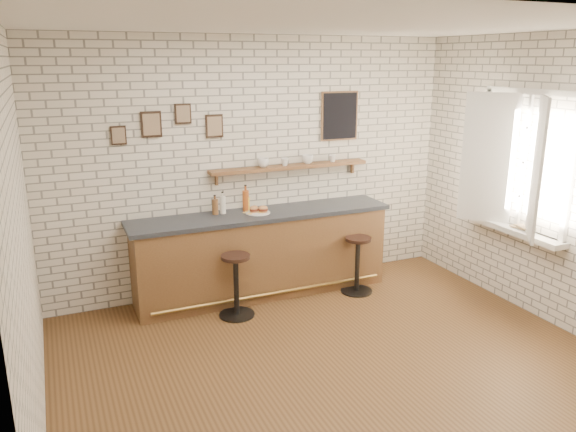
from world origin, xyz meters
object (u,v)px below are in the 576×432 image
bar_stool_right (357,263)px  book_lower (518,229)px  bar_counter (262,253)px  ciabatta_sandwich (259,209)px  bitters_bottle_amber (246,200)px  shelf_cup_b (285,162)px  sandwich_plate (258,213)px  shelf_cup_c (308,159)px  bitters_bottle_brown (215,206)px  shelf_cup_d (332,158)px  condiment_bottle_yellow (247,203)px  shelf_cup_a (263,163)px  book_upper (520,227)px  bitters_bottle_white (223,205)px  bar_stool_left (236,283)px

bar_stool_right → book_lower: 1.84m
bar_counter → ciabatta_sandwich: 0.55m
bitters_bottle_amber → shelf_cup_b: 0.67m
sandwich_plate → shelf_cup_c: size_ratio=2.06×
book_lower → bar_stool_right: bearing=131.5°
bitters_bottle_brown → shelf_cup_b: bearing=4.0°
ciabatta_sandwich → shelf_cup_d: shelf_cup_d is taller
condiment_bottle_yellow → shelf_cup_a: shelf_cup_a is taller
sandwich_plate → shelf_cup_b: shelf_cup_b is taller
sandwich_plate → book_upper: size_ratio=1.40×
bitters_bottle_white → shelf_cup_d: shelf_cup_d is taller
bitters_bottle_white → bar_stool_left: (-0.06, -0.60, -0.74)m
bitters_bottle_brown → bar_counter: bearing=-14.9°
bitters_bottle_white → book_lower: 3.30m
ciabatta_sandwich → shelf_cup_d: (1.06, 0.21, 0.48)m
ciabatta_sandwich → bar_stool_right: 1.36m
bitters_bottle_brown → bitters_bottle_amber: (0.37, -0.00, 0.03)m
bar_stool_right → bar_stool_left: bearing=-178.3°
sandwich_plate → shelf_cup_d: 1.21m
bitters_bottle_brown → shelf_cup_d: (1.54, 0.06, 0.44)m
bitters_bottle_white → bar_stool_right: (1.49, -0.55, -0.74)m
sandwich_plate → bar_stool_right: bearing=-20.1°
sandwich_plate → shelf_cup_d: bearing=11.0°
shelf_cup_b → book_lower: size_ratio=0.41×
bitters_bottle_brown → ciabatta_sandwich: bearing=-17.1°
bar_counter → ciabatta_sandwich: bearing=-169.6°
sandwich_plate → shelf_cup_c: 0.93m
sandwich_plate → shelf_cup_b: size_ratio=2.93×
shelf_cup_a → ciabatta_sandwich: bearing=-138.3°
ciabatta_sandwich → bitters_bottle_brown: bitters_bottle_brown is taller
shelf_cup_d → bar_stool_left: bearing=-157.7°
sandwich_plate → shelf_cup_c: (0.73, 0.21, 0.54)m
bar_stool_left → bar_stool_right: 1.54m
shelf_cup_d → bar_stool_right: bearing=-87.6°
bitters_bottle_brown → bar_stool_left: 0.94m
shelf_cup_c → sandwich_plate: bearing=126.8°
book_lower → ciabatta_sandwich: bearing=138.8°
bitters_bottle_amber → book_lower: bitters_bottle_amber is taller
bitters_bottle_amber → shelf_cup_c: 0.93m
shelf_cup_c → book_upper: 2.52m
condiment_bottle_yellow → shelf_cup_a: (0.24, 0.06, 0.45)m
bar_stool_left → shelf_cup_b: shelf_cup_b is taller
bar_counter → book_upper: size_ratio=15.52×
bitters_bottle_amber → shelf_cup_c: shelf_cup_c is taller
condiment_bottle_yellow → bar_counter: bearing=-45.8°
bitters_bottle_brown → bitters_bottle_amber: bitters_bottle_amber is taller
bitters_bottle_brown → condiment_bottle_yellow: (0.38, 0.00, -0.00)m
shelf_cup_d → ciabatta_sandwich: bearing=-170.4°
shelf_cup_a → book_upper: 2.95m
shelf_cup_b → bar_stool_left: bearing=157.0°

